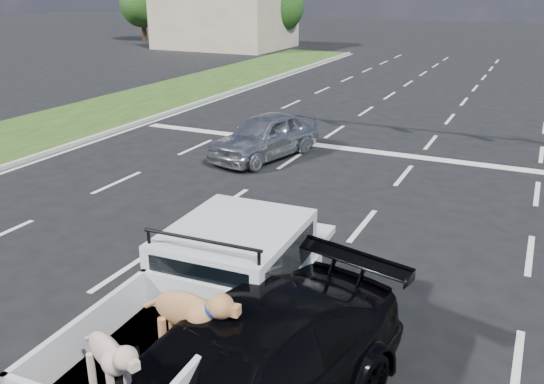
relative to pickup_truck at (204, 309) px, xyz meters
The scene contains 10 objects.
ground 2.38m from the pickup_truck, 123.17° to the left, with size 160.00×160.00×0.00m, color black.
road_markings 8.54m from the pickup_truck, 98.14° to the left, with size 17.75×60.00×0.01m.
grass_median_left 14.95m from the pickup_truck, 148.32° to the left, with size 5.00×60.00×0.10m, color #1E3E13.
curb_left 12.93m from the pickup_truck, 142.60° to the left, with size 0.15×60.00×0.14m, color #ABA49D.
building_left 43.39m from the pickup_truck, 119.26° to the left, with size 10.00×8.00×4.40m, color #C5B596.
tree_far_a 50.66m from the pickup_truck, 128.07° to the left, with size 4.20×4.20×5.40m.
tree_far_b 47.20m from the pickup_truck, 122.32° to the left, with size 4.20×4.20×5.40m.
tree_far_c 43.46m from the pickup_truck, 113.35° to the left, with size 4.20×4.20×5.40m.
pickup_truck is the anchor object (origin of this frame).
silver_sedan 10.53m from the pickup_truck, 111.42° to the left, with size 1.64×4.07×1.39m, color #ACAEB3.
Camera 1 is at (5.02, -7.71, 5.18)m, focal length 38.00 mm.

